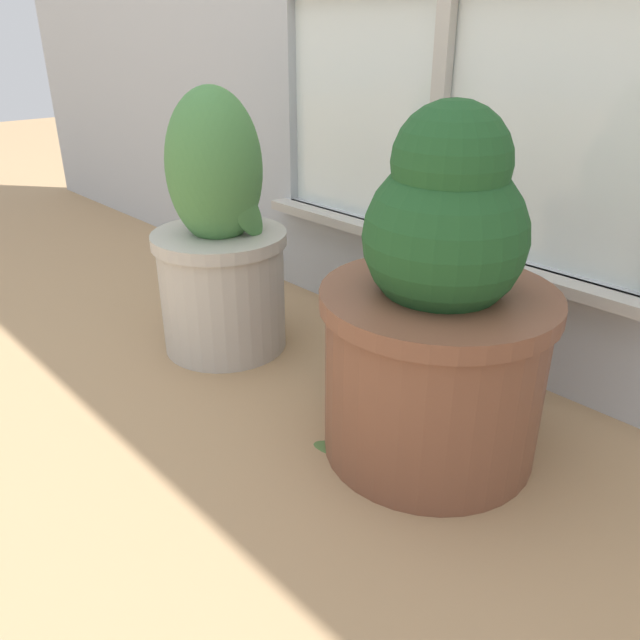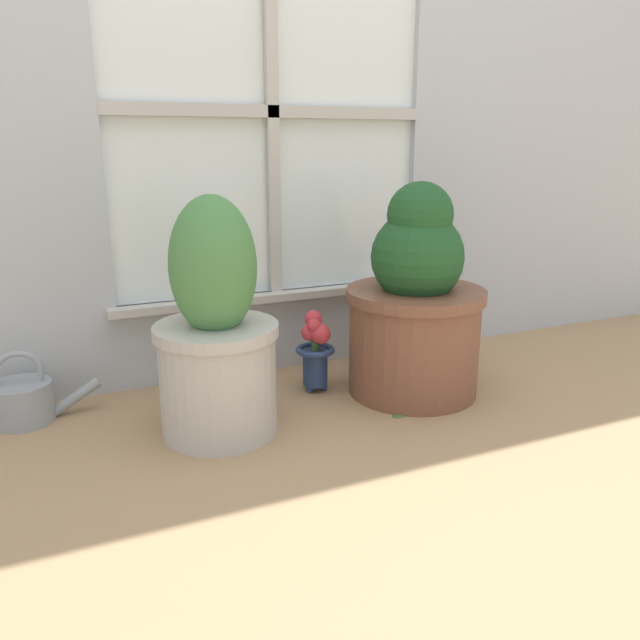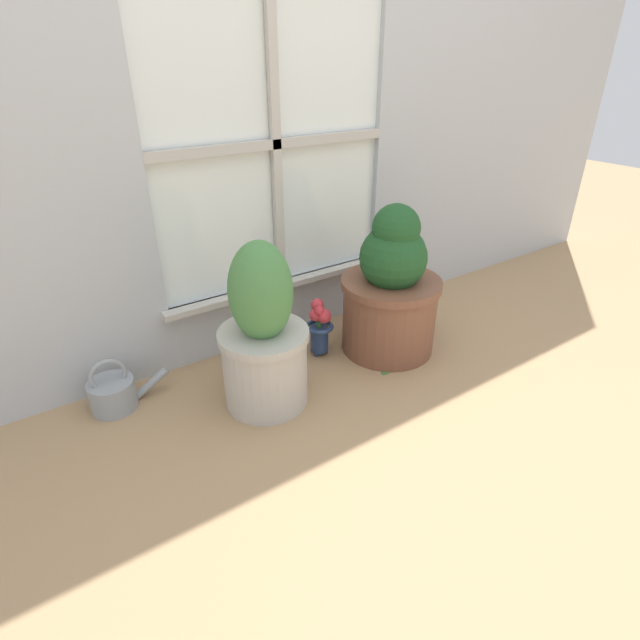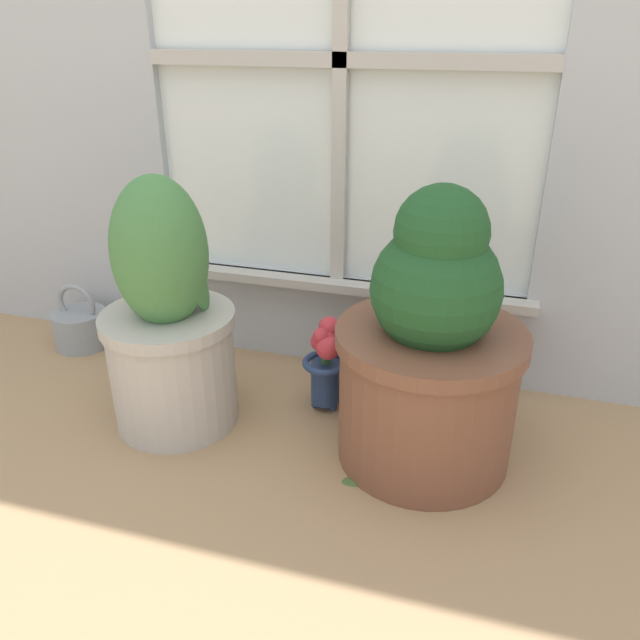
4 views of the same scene
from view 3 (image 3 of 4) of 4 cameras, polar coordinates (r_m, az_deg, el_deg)
The scene contains 7 objects.
ground_plane at distance 1.88m, azimuth 4.64°, elevation -8.48°, with size 10.00×10.00×0.00m, color tan.
wall_with_window at distance 1.99m, azimuth -6.02°, elevation 32.59°, with size 4.40×0.10×2.50m.
potted_plant_left at distance 1.71m, azimuth -6.45°, elevation -2.13°, with size 0.31×0.31×0.61m.
potted_plant_right at distance 2.04m, azimuth 8.09°, elevation 3.20°, with size 0.41×0.41×0.62m.
flower_vase at distance 2.04m, azimuth -0.07°, elevation -0.60°, with size 0.12×0.12×0.25m.
watering_can at distance 1.92m, azimuth -22.50°, elevation -7.69°, with size 0.28×0.16×0.20m.
fallen_leaf at distance 2.03m, azimuth 7.85°, elevation -5.40°, with size 0.12×0.08×0.01m.
Camera 3 is at (-0.97, -1.15, 1.13)m, focal length 28.00 mm.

